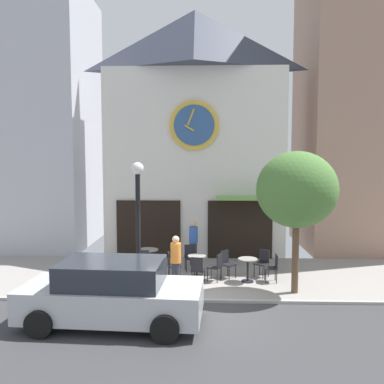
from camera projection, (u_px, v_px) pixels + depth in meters
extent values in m
cube|color=gray|center=(191.00, 277.00, 13.78)|extent=(26.13, 5.03, 0.05)
cube|color=#38383A|center=(180.00, 368.00, 7.82)|extent=(26.13, 6.94, 0.05)
cube|color=#A8A5A0|center=(188.00, 301.00, 11.29)|extent=(26.13, 0.12, 0.08)
cube|color=silver|center=(195.00, 163.00, 16.95)|extent=(7.28, 2.01, 7.54)
pyramid|color=#383D4C|center=(195.00, 40.00, 16.52)|extent=(6.55, 2.81, 2.43)
cylinder|color=gold|center=(194.00, 125.00, 15.76)|extent=(1.93, 0.10, 1.93)
cylinder|color=#2D5184|center=(194.00, 125.00, 15.70)|extent=(1.58, 0.04, 1.58)
cube|color=gold|center=(189.00, 128.00, 15.68)|extent=(0.40, 0.03, 0.27)
cube|color=gold|center=(191.00, 117.00, 15.64)|extent=(0.30, 0.03, 0.65)
cube|color=black|center=(149.00, 229.00, 16.20)|extent=(2.55, 0.10, 2.30)
cube|color=black|center=(240.00, 230.00, 16.08)|extent=(2.55, 0.10, 2.30)
cube|color=#72A84C|center=(247.00, 198.00, 15.65)|extent=(2.33, 0.90, 0.12)
cube|color=#B2B2BC|center=(23.00, 121.00, 18.51)|extent=(6.16, 4.95, 11.33)
cube|color=#9E7A66|center=(363.00, 95.00, 17.80)|extent=(5.16, 4.74, 13.48)
cylinder|color=black|center=(139.00, 287.00, 12.08)|extent=(0.32, 0.32, 0.36)
cylinder|color=black|center=(138.00, 234.00, 11.94)|extent=(0.14, 0.14, 3.52)
sphere|color=white|center=(138.00, 168.00, 11.77)|extent=(0.36, 0.36, 0.36)
cylinder|color=brown|center=(295.00, 255.00, 12.00)|extent=(0.20, 0.20, 2.25)
ellipsoid|color=#4C7A38|center=(297.00, 190.00, 11.83)|extent=(2.36, 2.13, 2.25)
cylinder|color=black|center=(148.00, 259.00, 14.57)|extent=(0.07, 0.07, 0.71)
cylinder|color=black|center=(148.00, 269.00, 14.60)|extent=(0.40, 0.40, 0.03)
cylinder|color=gray|center=(148.00, 250.00, 14.54)|extent=(0.75, 0.75, 0.03)
cylinder|color=black|center=(197.00, 266.00, 13.64)|extent=(0.07, 0.07, 0.71)
cylinder|color=black|center=(197.00, 276.00, 13.67)|extent=(0.40, 0.40, 0.03)
cylinder|color=gray|center=(197.00, 256.00, 13.61)|extent=(0.61, 0.61, 0.03)
cylinder|color=black|center=(248.00, 270.00, 13.10)|extent=(0.07, 0.07, 0.75)
cylinder|color=black|center=(247.00, 281.00, 13.13)|extent=(0.40, 0.40, 0.03)
cylinder|color=gray|center=(248.00, 259.00, 13.07)|extent=(0.62, 0.62, 0.03)
cube|color=black|center=(190.00, 258.00, 14.38)|extent=(0.47, 0.47, 0.04)
cube|color=black|center=(190.00, 251.00, 14.53)|extent=(0.38, 0.11, 0.45)
cylinder|color=black|center=(186.00, 266.00, 14.20)|extent=(0.03, 0.03, 0.45)
cylinder|color=black|center=(196.00, 265.00, 14.26)|extent=(0.03, 0.03, 0.45)
cylinder|color=black|center=(185.00, 263.00, 14.54)|extent=(0.03, 0.03, 0.45)
cylinder|color=black|center=(194.00, 263.00, 14.59)|extent=(0.03, 0.03, 0.45)
cube|color=black|center=(271.00, 268.00, 13.10)|extent=(0.42, 0.42, 0.04)
cube|color=black|center=(276.00, 261.00, 13.07)|extent=(0.06, 0.38, 0.45)
cylinder|color=black|center=(265.00, 273.00, 13.30)|extent=(0.03, 0.03, 0.45)
cylinder|color=black|center=(266.00, 276.00, 12.96)|extent=(0.03, 0.03, 0.45)
cylinder|color=black|center=(275.00, 273.00, 13.27)|extent=(0.03, 0.03, 0.45)
cylinder|color=black|center=(277.00, 276.00, 12.94)|extent=(0.03, 0.03, 0.45)
cube|color=black|center=(261.00, 264.00, 13.63)|extent=(0.56, 0.56, 0.04)
cube|color=black|center=(264.00, 256.00, 13.74)|extent=(0.32, 0.27, 0.45)
cylinder|color=black|center=(254.00, 270.00, 13.63)|extent=(0.03, 0.03, 0.45)
cylinder|color=black|center=(263.00, 272.00, 13.41)|extent=(0.03, 0.03, 0.45)
cylinder|color=black|center=(260.00, 268.00, 13.89)|extent=(0.03, 0.03, 0.45)
cylinder|color=black|center=(268.00, 270.00, 13.66)|extent=(0.03, 0.03, 0.45)
cube|color=black|center=(174.00, 266.00, 13.38)|extent=(0.47, 0.47, 0.04)
cube|color=black|center=(169.00, 259.00, 13.34)|extent=(0.11, 0.38, 0.45)
cylinder|color=black|center=(180.00, 274.00, 13.26)|extent=(0.03, 0.03, 0.45)
cylinder|color=black|center=(179.00, 271.00, 13.60)|extent=(0.03, 0.03, 0.45)
cylinder|color=black|center=(170.00, 274.00, 13.21)|extent=(0.03, 0.03, 0.45)
cylinder|color=black|center=(169.00, 271.00, 13.54)|extent=(0.03, 0.03, 0.45)
cube|color=black|center=(198.00, 270.00, 12.87)|extent=(0.47, 0.47, 0.04)
cube|color=black|center=(197.00, 264.00, 12.68)|extent=(0.38, 0.12, 0.45)
cylinder|color=black|center=(205.00, 276.00, 13.01)|extent=(0.03, 0.03, 0.45)
cylinder|color=black|center=(194.00, 275.00, 13.10)|extent=(0.03, 0.03, 0.45)
cylinder|color=black|center=(202.00, 279.00, 12.69)|extent=(0.03, 0.03, 0.45)
cylinder|color=black|center=(192.00, 278.00, 12.77)|extent=(0.03, 0.03, 0.45)
cube|color=black|center=(145.00, 262.00, 13.86)|extent=(0.42, 0.42, 0.04)
cube|color=black|center=(144.00, 257.00, 13.66)|extent=(0.38, 0.06, 0.45)
cylinder|color=black|center=(151.00, 267.00, 14.03)|extent=(0.03, 0.03, 0.45)
cylinder|color=black|center=(141.00, 267.00, 14.06)|extent=(0.03, 0.03, 0.45)
cylinder|color=black|center=(149.00, 270.00, 13.69)|extent=(0.03, 0.03, 0.45)
cylinder|color=black|center=(139.00, 270.00, 13.72)|extent=(0.03, 0.03, 0.45)
cube|color=black|center=(214.00, 267.00, 13.19)|extent=(0.52, 0.52, 0.04)
cube|color=black|center=(219.00, 261.00, 13.10)|extent=(0.18, 0.37, 0.45)
cylinder|color=black|center=(211.00, 272.00, 13.44)|extent=(0.03, 0.03, 0.45)
cylinder|color=black|center=(207.00, 275.00, 13.13)|extent=(0.03, 0.03, 0.45)
cylinder|color=black|center=(221.00, 273.00, 13.30)|extent=(0.03, 0.03, 0.45)
cylinder|color=black|center=(217.00, 276.00, 12.99)|extent=(0.03, 0.03, 0.45)
cube|color=black|center=(229.00, 265.00, 13.52)|extent=(0.57, 0.57, 0.04)
cube|color=black|center=(224.00, 257.00, 13.62)|extent=(0.29, 0.31, 0.45)
cylinder|color=black|center=(229.00, 273.00, 13.30)|extent=(0.03, 0.03, 0.45)
cylinder|color=black|center=(236.00, 271.00, 13.54)|extent=(0.03, 0.03, 0.45)
cylinder|color=black|center=(221.00, 271.00, 13.53)|extent=(0.03, 0.03, 0.45)
cylinder|color=black|center=(228.00, 269.00, 13.77)|extent=(0.03, 0.03, 0.45)
cylinder|color=#2D2D38|center=(193.00, 254.00, 15.07)|extent=(0.35, 0.35, 0.85)
cylinder|color=#3359B2|center=(193.00, 235.00, 15.01)|extent=(0.43, 0.43, 0.60)
sphere|color=tan|center=(193.00, 224.00, 14.97)|extent=(0.22, 0.22, 0.22)
cylinder|color=#2D2D38|center=(176.00, 276.00, 12.27)|extent=(0.36, 0.36, 0.85)
cylinder|color=orange|center=(176.00, 253.00, 12.21)|extent=(0.44, 0.44, 0.60)
sphere|color=tan|center=(176.00, 239.00, 12.17)|extent=(0.22, 0.22, 0.22)
cube|color=#B7BABF|center=(113.00, 300.00, 9.79)|extent=(4.39, 2.03, 0.75)
cube|color=#262B33|center=(112.00, 273.00, 9.73)|extent=(2.49, 1.71, 0.60)
cylinder|color=black|center=(165.00, 329.00, 8.80)|extent=(0.65, 0.25, 0.64)
cylinder|color=black|center=(176.00, 300.00, 10.58)|extent=(0.65, 0.25, 0.64)
cylinder|color=black|center=(39.00, 324.00, 9.05)|extent=(0.65, 0.25, 0.64)
cylinder|color=black|center=(70.00, 296.00, 10.83)|extent=(0.65, 0.25, 0.64)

